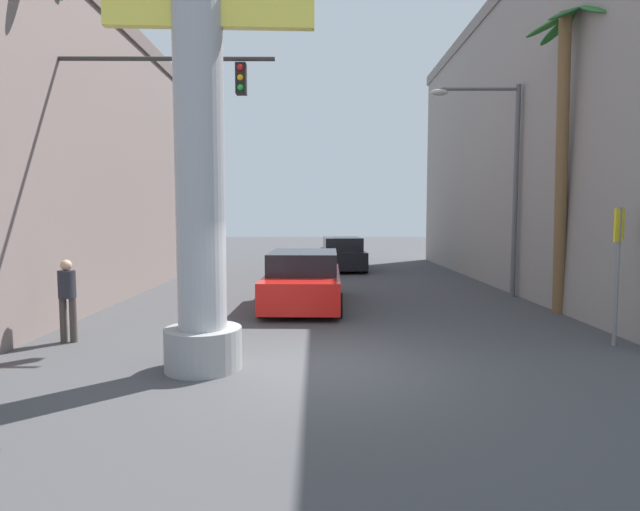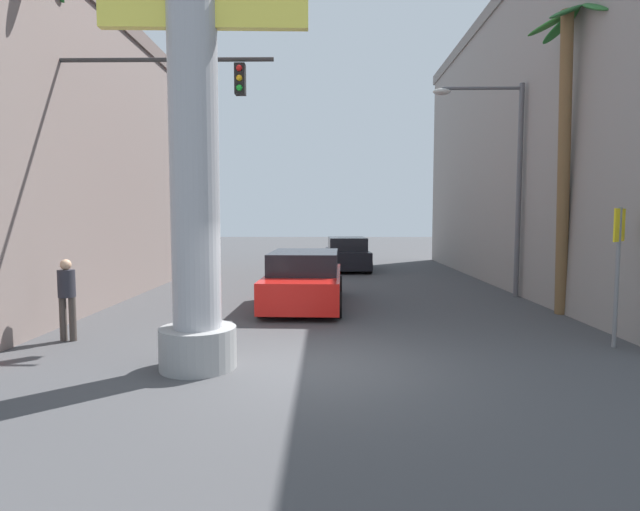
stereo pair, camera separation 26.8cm
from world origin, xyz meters
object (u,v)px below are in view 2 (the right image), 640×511
(car_far, at_px, (347,254))
(pedestrian_curb_left, at_px, (67,293))
(car_lead, at_px, (305,280))
(street_lamp, at_px, (504,167))
(palm_tree_near_right, at_px, (571,114))
(palm_tree_near_left, at_px, (10,83))
(traffic_light_mast, at_px, (119,138))
(crossing_sign, at_px, (618,256))
(neon_sign_pole, at_px, (192,33))
(pedestrian_far_left, at_px, (202,252))

(car_far, distance_m, pedestrian_curb_left, 15.29)
(car_lead, bearing_deg, street_lamp, 14.43)
(palm_tree_near_right, bearing_deg, street_lamp, 99.22)
(car_lead, height_order, palm_tree_near_left, palm_tree_near_left)
(traffic_light_mast, height_order, palm_tree_near_left, palm_tree_near_left)
(crossing_sign, xyz_separation_m, car_far, (-4.70, 14.27, -1.06))
(neon_sign_pole, xyz_separation_m, car_far, (3.14, 15.72, -4.79))
(car_lead, distance_m, pedestrian_curb_left, 6.35)
(street_lamp, height_order, pedestrian_far_left, street_lamp)
(street_lamp, relative_size, crossing_sign, 2.43)
(pedestrian_far_left, bearing_deg, palm_tree_near_left, -94.72)
(pedestrian_curb_left, bearing_deg, car_far, 65.62)
(traffic_light_mast, xyz_separation_m, car_lead, (4.22, 2.57, -3.67))
(traffic_light_mast, bearing_deg, crossing_sign, -10.88)
(neon_sign_pole, bearing_deg, crossing_sign, 10.52)
(crossing_sign, height_order, car_far, crossing_sign)
(crossing_sign, distance_m, car_far, 15.06)
(neon_sign_pole, bearing_deg, car_lead, 75.79)
(car_lead, xyz_separation_m, pedestrian_curb_left, (-4.70, -4.26, 0.26))
(traffic_light_mast, distance_m, pedestrian_far_left, 11.22)
(crossing_sign, relative_size, palm_tree_near_right, 0.35)
(street_lamp, bearing_deg, car_lead, -165.57)
(car_far, bearing_deg, palm_tree_near_left, -119.58)
(street_lamp, distance_m, pedestrian_curb_left, 12.79)
(neon_sign_pole, relative_size, crossing_sign, 4.25)
(street_lamp, xyz_separation_m, palm_tree_near_right, (0.51, -3.15, 1.00))
(car_lead, distance_m, palm_tree_near_left, 8.44)
(neon_sign_pole, relative_size, palm_tree_near_right, 1.51)
(palm_tree_near_right, bearing_deg, crossing_sign, -98.04)
(neon_sign_pole, xyz_separation_m, pedestrian_far_left, (-3.49, 14.13, -4.55))
(street_lamp, relative_size, palm_tree_near_left, 0.80)
(car_lead, relative_size, pedestrian_far_left, 3.08)
(neon_sign_pole, relative_size, pedestrian_curb_left, 6.91)
(crossing_sign, bearing_deg, palm_tree_near_right, 81.96)
(pedestrian_curb_left, relative_size, pedestrian_far_left, 1.01)
(car_lead, bearing_deg, palm_tree_near_right, -12.90)
(street_lamp, distance_m, car_far, 9.89)
(street_lamp, relative_size, pedestrian_far_left, 3.98)
(crossing_sign, height_order, palm_tree_near_left, palm_tree_near_left)
(car_far, height_order, pedestrian_curb_left, pedestrian_curb_left)
(pedestrian_far_left, bearing_deg, car_lead, -58.11)
(neon_sign_pole, xyz_separation_m, traffic_light_mast, (-2.68, 3.48, -1.12))
(traffic_light_mast, bearing_deg, palm_tree_near_left, -146.88)
(traffic_light_mast, xyz_separation_m, pedestrian_curb_left, (-0.49, -1.68, -3.41))
(neon_sign_pole, xyz_separation_m, crossing_sign, (7.84, 1.46, -3.73))
(crossing_sign, bearing_deg, pedestrian_far_left, 131.80)
(palm_tree_near_right, bearing_deg, pedestrian_far_left, 140.73)
(neon_sign_pole, relative_size, traffic_light_mast, 1.87)
(traffic_light_mast, relative_size, car_far, 1.36)
(traffic_light_mast, distance_m, palm_tree_near_left, 2.33)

